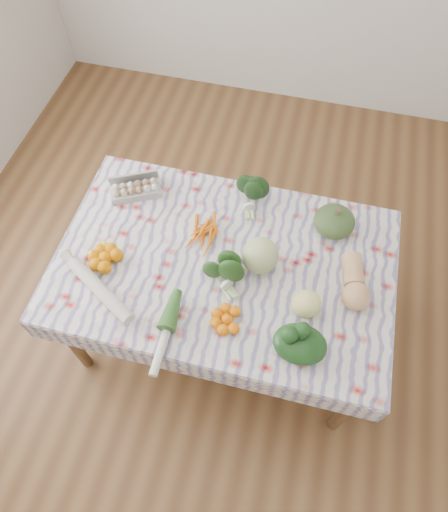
{
  "coord_description": "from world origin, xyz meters",
  "views": [
    {
      "loc": [
        0.28,
        -1.12,
        2.68
      ],
      "look_at": [
        0.0,
        0.0,
        0.82
      ],
      "focal_mm": 32.0,
      "sensor_mm": 36.0,
      "label": 1
    }
  ],
  "objects_px": {
    "egg_carton": "(136,191)",
    "butternut_squash": "(355,281)",
    "kabocha_squash": "(334,221)",
    "cabbage": "(260,255)",
    "dining_table": "(224,271)",
    "grapefruit": "(307,304)"
  },
  "relations": [
    {
      "from": "cabbage",
      "to": "butternut_squash",
      "type": "xyz_separation_m",
      "value": [
        0.45,
        -0.01,
        -0.02
      ]
    },
    {
      "from": "egg_carton",
      "to": "kabocha_squash",
      "type": "xyz_separation_m",
      "value": [
        1.05,
        0.03,
        0.03
      ]
    },
    {
      "from": "dining_table",
      "to": "butternut_squash",
      "type": "distance_m",
      "value": 0.64
    },
    {
      "from": "kabocha_squash",
      "to": "egg_carton",
      "type": "bearing_deg",
      "value": -178.32
    },
    {
      "from": "kabocha_squash",
      "to": "butternut_squash",
      "type": "distance_m",
      "value": 0.34
    },
    {
      "from": "grapefruit",
      "to": "egg_carton",
      "type": "bearing_deg",
      "value": 155.09
    },
    {
      "from": "kabocha_squash",
      "to": "butternut_squash",
      "type": "bearing_deg",
      "value": -67.11
    },
    {
      "from": "kabocha_squash",
      "to": "cabbage",
      "type": "xyz_separation_m",
      "value": [
        -0.32,
        -0.3,
        0.02
      ]
    },
    {
      "from": "egg_carton",
      "to": "butternut_squash",
      "type": "distance_m",
      "value": 1.22
    },
    {
      "from": "dining_table",
      "to": "cabbage",
      "type": "bearing_deg",
      "value": 8.68
    },
    {
      "from": "egg_carton",
      "to": "cabbage",
      "type": "relative_size",
      "value": 1.51
    },
    {
      "from": "kabocha_squash",
      "to": "dining_table",
      "type": "bearing_deg",
      "value": -146.21
    },
    {
      "from": "egg_carton",
      "to": "butternut_squash",
      "type": "height_order",
      "value": "butternut_squash"
    },
    {
      "from": "dining_table",
      "to": "cabbage",
      "type": "height_order",
      "value": "cabbage"
    },
    {
      "from": "dining_table",
      "to": "butternut_squash",
      "type": "relative_size",
      "value": 5.78
    },
    {
      "from": "dining_table",
      "to": "kabocha_squash",
      "type": "relative_size",
      "value": 7.75
    },
    {
      "from": "butternut_squash",
      "to": "grapefruit",
      "type": "xyz_separation_m",
      "value": [
        -0.2,
        -0.17,
        0.0
      ]
    },
    {
      "from": "dining_table",
      "to": "butternut_squash",
      "type": "bearing_deg",
      "value": 1.04
    },
    {
      "from": "dining_table",
      "to": "cabbage",
      "type": "relative_size",
      "value": 9.03
    },
    {
      "from": "kabocha_squash",
      "to": "cabbage",
      "type": "distance_m",
      "value": 0.44
    },
    {
      "from": "kabocha_squash",
      "to": "grapefruit",
      "type": "height_order",
      "value": "kabocha_squash"
    },
    {
      "from": "dining_table",
      "to": "cabbage",
      "type": "xyz_separation_m",
      "value": [
        0.17,
        0.03,
        0.17
      ]
    }
  ]
}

